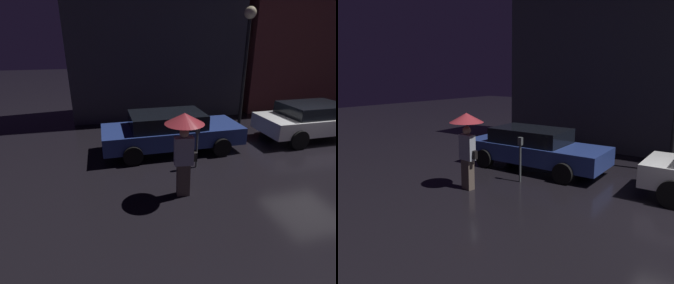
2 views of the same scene
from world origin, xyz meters
TOP-DOWN VIEW (x-y plane):
  - building_facade_left at (-4.32, 6.50)m, footprint 7.95×3.00m
  - parked_car_blue at (-4.81, 1.36)m, footprint 4.66×1.95m
  - pedestrian_with_umbrella at (-5.19, -1.41)m, footprint 0.90×0.90m
  - parking_meter at (-4.40, -0.08)m, footprint 0.12×0.10m

SIDE VIEW (x-z plane):
  - parked_car_blue at x=-4.81m, z-range 0.04..1.37m
  - parking_meter at x=-4.40m, z-range 0.15..1.46m
  - pedestrian_with_umbrella at x=-5.19m, z-range 0.50..2.57m
  - building_facade_left at x=-4.32m, z-range 0.00..7.96m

